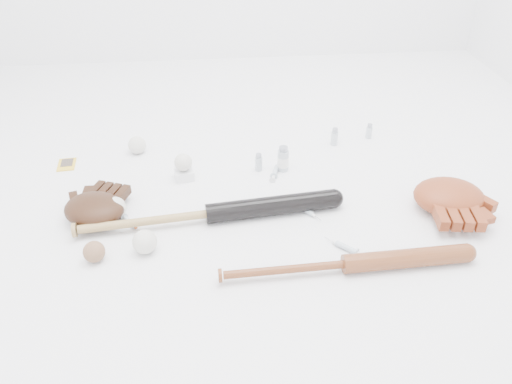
{
  "coord_description": "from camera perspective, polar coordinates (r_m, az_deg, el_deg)",
  "views": [
    {
      "loc": [
        -0.11,
        -1.42,
        1.06
      ],
      "look_at": [
        0.03,
        -0.0,
        0.06
      ],
      "focal_mm": 35.0,
      "sensor_mm": 36.0,
      "label": 1
    }
  ],
  "objects": [
    {
      "name": "syringe_1",
      "position": [
        1.61,
        10.28,
        -6.29
      ],
      "size": [
        0.14,
        0.14,
        0.02
      ],
      "primitive_type": null,
      "rotation": [
        0.0,
        0.0,
        2.36
      ],
      "color": "#ADBCC6",
      "rests_on": "ground"
    },
    {
      "name": "vial_1",
      "position": [
        2.24,
        12.8,
        6.81
      ],
      "size": [
        0.03,
        0.03,
        0.07
      ],
      "primitive_type": "cylinder",
      "color": "#B2BCC3",
      "rests_on": "ground"
    },
    {
      "name": "baseball_left",
      "position": [
        1.77,
        -15.82,
        -1.75
      ],
      "size": [
        0.08,
        0.08,
        0.08
      ],
      "primitive_type": "sphere",
      "color": "beige",
      "rests_on": "ground"
    },
    {
      "name": "syringe_2",
      "position": [
        1.95,
        2.24,
        2.41
      ],
      "size": [
        0.08,
        0.16,
        0.02
      ],
      "primitive_type": null,
      "rotation": [
        0.0,
        0.0,
        1.27
      ],
      "color": "#ADBCC6",
      "rests_on": "ground"
    },
    {
      "name": "bat_dark",
      "position": [
        1.69,
        -5.4,
        -2.49
      ],
      "size": [
        0.94,
        0.16,
        0.07
      ],
      "primitive_type": null,
      "rotation": [
        0.0,
        0.0,
        0.1
      ],
      "color": "black",
      "rests_on": "ground"
    },
    {
      "name": "baseball_mid",
      "position": [
        1.6,
        -12.6,
        -5.58
      ],
      "size": [
        0.08,
        0.08,
        0.08
      ],
      "primitive_type": "sphere",
      "color": "beige",
      "rests_on": "ground"
    },
    {
      "name": "syringe_0",
      "position": [
        1.74,
        -14.28,
        -3.31
      ],
      "size": [
        0.11,
        0.13,
        0.02
      ],
      "primitive_type": null,
      "rotation": [
        0.0,
        0.0,
        -0.93
      ],
      "color": "#ADBCC6",
      "rests_on": "ground"
    },
    {
      "name": "trading_card",
      "position": [
        2.14,
        -20.83,
        2.95
      ],
      "size": [
        0.08,
        0.1,
        0.01
      ],
      "primitive_type": "cube",
      "rotation": [
        0.0,
        0.0,
        0.09
      ],
      "color": "gold",
      "rests_on": "ground"
    },
    {
      "name": "baseball_on_pedestal",
      "position": [
        1.91,
        -8.32,
        3.38
      ],
      "size": [
        0.07,
        0.07,
        0.07
      ],
      "primitive_type": "sphere",
      "color": "beige",
      "rests_on": "pedestal"
    },
    {
      "name": "glove_tan",
      "position": [
        1.86,
        21.18,
        -0.45
      ],
      "size": [
        0.33,
        0.33,
        0.1
      ],
      "primitive_type": null,
      "rotation": [
        0.0,
        0.0,
        3.01
      ],
      "color": "maroon",
      "rests_on": "ground"
    },
    {
      "name": "syringe_3",
      "position": [
        1.75,
        5.69,
        -2.04
      ],
      "size": [
        0.11,
        0.15,
        0.02
      ],
      "primitive_type": null,
      "rotation": [
        0.0,
        0.0,
        -1.0
      ],
      "color": "#ADBCC6",
      "rests_on": "ground"
    },
    {
      "name": "vial_3",
      "position": [
        1.95,
        3.11,
        3.84
      ],
      "size": [
        0.04,
        0.04,
        0.1
      ],
      "primitive_type": "cylinder",
      "color": "#B2BCC3",
      "rests_on": "ground"
    },
    {
      "name": "glove_dark",
      "position": [
        1.77,
        -18.01,
        -1.85
      ],
      "size": [
        0.32,
        0.32,
        0.09
      ],
      "primitive_type": null,
      "rotation": [
        0.0,
        0.0,
        -0.37
      ],
      "color": "black",
      "rests_on": "ground"
    },
    {
      "name": "pedestal",
      "position": [
        1.93,
        -8.19,
        2.05
      ],
      "size": [
        0.08,
        0.08,
        0.04
      ],
      "primitive_type": "cube",
      "rotation": [
        0.0,
        0.0,
        0.2
      ],
      "color": "white",
      "rests_on": "ground"
    },
    {
      "name": "vial_2",
      "position": [
        1.95,
        0.3,
        3.43
      ],
      "size": [
        0.03,
        0.03,
        0.07
      ],
      "primitive_type": "cylinder",
      "color": "#B2BCC3",
      "rests_on": "ground"
    },
    {
      "name": "baseball_aged",
      "position": [
        1.62,
        -18.02,
        -6.51
      ],
      "size": [
        0.07,
        0.07,
        0.07
      ],
      "primitive_type": "sphere",
      "color": "brown",
      "rests_on": "ground"
    },
    {
      "name": "baseball_upper",
      "position": [
        2.13,
        -13.44,
        5.24
      ],
      "size": [
        0.07,
        0.07,
        0.07
      ],
      "primitive_type": "sphere",
      "color": "beige",
      "rests_on": "ground"
    },
    {
      "name": "vial_0",
      "position": [
        2.16,
        8.95,
        6.28
      ],
      "size": [
        0.03,
        0.03,
        0.08
      ],
      "primitive_type": "cylinder",
      "color": "#B2BCC3",
      "rests_on": "ground"
    },
    {
      "name": "bat_wood",
      "position": [
        1.53,
        10.25,
        -8.1
      ],
      "size": [
        0.81,
        0.08,
        0.06
      ],
      "primitive_type": null,
      "rotation": [
        0.0,
        0.0,
        0.03
      ],
      "color": "brown",
      "rests_on": "ground"
    }
  ]
}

